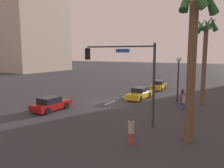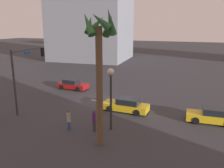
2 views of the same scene
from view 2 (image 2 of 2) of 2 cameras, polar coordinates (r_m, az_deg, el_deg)
ground_plane at (r=27.60m, az=-2.83°, el=-4.13°), size 220.00×220.00×0.00m
lane_stripe_1 at (r=25.55m, az=23.50°, el=-6.83°), size 2.50×0.14×0.01m
lane_stripe_2 at (r=26.16m, az=6.67°, el=-5.23°), size 2.40×0.14×0.01m
lane_stripe_3 at (r=27.58m, az=-2.74°, el=-4.13°), size 2.46×0.14×0.01m
car_0 at (r=23.28m, az=23.07°, el=-7.12°), size 4.41×1.95×1.39m
car_1 at (r=33.01m, az=-9.50°, el=-0.14°), size 4.21×2.02×1.36m
car_2 at (r=24.22m, az=3.48°, el=-5.16°), size 4.70×1.97×1.40m
traffic_signal at (r=25.63m, az=-20.23°, el=3.73°), size 0.94×5.87×6.41m
streetlamp at (r=19.10m, az=-0.28°, el=-0.64°), size 0.56×0.56×5.25m
pedestrian_0 at (r=20.30m, az=-10.43°, el=-8.43°), size 0.31×0.31×1.72m
pedestrian_1 at (r=19.76m, az=-4.36°, el=-8.66°), size 0.45×0.45×1.84m
palm_tree_1 at (r=15.99m, az=-3.04°, el=7.91°), size 2.31×2.52×9.69m
building_1 at (r=61.86m, az=-4.97°, el=17.34°), size 19.11×17.33×24.44m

